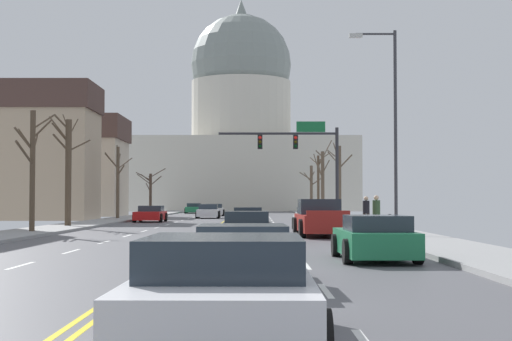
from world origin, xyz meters
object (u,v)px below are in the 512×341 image
(sedan_near_01, at_px, (317,219))
(signal_gantry, at_px, (307,151))
(sedan_near_00, at_px, (251,217))
(sedan_oncoming_03, at_px, (198,208))
(sedan_near_03, at_px, (250,229))
(sedan_oncoming_00, at_px, (154,214))
(pickup_truck_near_02, at_px, (324,220))
(sedan_oncoming_01, at_px, (212,212))
(pedestrian_00, at_px, (370,211))
(sedan_near_06, at_px, (228,296))
(pedestrian_01, at_px, (380,212))
(sedan_oncoming_02, at_px, (218,210))
(sedan_near_04, at_px, (378,239))
(bicycle_parked, at_px, (393,224))
(street_lamp_right, at_px, (394,115))
(sedan_near_05, at_px, (246,256))

(sedan_near_01, bearing_deg, signal_gantry, 89.85)
(sedan_near_00, bearing_deg, sedan_near_01, -58.69)
(sedan_oncoming_03, bearing_deg, sedan_near_03, -83.73)
(sedan_near_01, bearing_deg, sedan_oncoming_00, 125.59)
(sedan_near_00, height_order, pickup_truck_near_02, pickup_truck_near_02)
(sedan_near_00, distance_m, sedan_oncoming_01, 20.85)
(pickup_truck_near_02, bearing_deg, pedestrian_00, 57.28)
(sedan_near_01, relative_size, sedan_near_06, 0.99)
(sedan_near_01, bearing_deg, sedan_oncoming_03, 101.70)
(pickup_truck_near_02, relative_size, sedan_near_03, 1.31)
(pedestrian_01, bearing_deg, sedan_oncoming_00, 120.52)
(sedan_oncoming_01, relative_size, sedan_oncoming_02, 0.97)
(sedan_near_01, height_order, pedestrian_01, pedestrian_01)
(sedan_near_04, xyz_separation_m, sedan_oncoming_01, (-7.36, 47.17, -0.00))
(sedan_near_06, xyz_separation_m, sedan_oncoming_00, (-7.38, 48.09, -0.03))
(bicycle_parked, bearing_deg, street_lamp_right, -98.30)
(street_lamp_right, relative_size, pedestrian_01, 5.20)
(sedan_near_04, distance_m, bicycle_parked, 15.22)
(street_lamp_right, distance_m, bicycle_parked, 5.52)
(sedan_near_04, bearing_deg, street_lamp_right, 78.13)
(sedan_near_04, distance_m, sedan_oncoming_03, 72.10)
(pickup_truck_near_02, distance_m, sedan_near_05, 20.03)
(pedestrian_00, bearing_deg, sedan_near_05, -103.57)
(sedan_near_00, relative_size, pedestrian_01, 2.67)
(signal_gantry, bearing_deg, sedan_near_06, -94.64)
(sedan_oncoming_02, bearing_deg, sedan_near_00, -83.11)
(sedan_near_00, bearing_deg, sedan_near_05, -89.55)
(sedan_oncoming_00, relative_size, pedestrian_00, 2.77)
(sedan_near_01, xyz_separation_m, sedan_oncoming_03, (-10.47, 50.56, 0.01))
(sedan_oncoming_03, bearing_deg, pedestrian_01, -77.54)
(sedan_near_05, bearing_deg, sedan_oncoming_00, 100.14)
(sedan_oncoming_03, bearing_deg, sedan_oncoming_02, -77.10)
(sedan_near_06, bearing_deg, sedan_near_00, 90.25)
(sedan_near_03, bearing_deg, bicycle_parked, 50.54)
(sedan_near_03, xyz_separation_m, sedan_oncoming_01, (-3.87, 40.07, 0.01))
(pedestrian_01, bearing_deg, pedestrian_00, 87.84)
(sedan_oncoming_03, distance_m, pedestrian_01, 59.03)
(sedan_near_03, height_order, bicycle_parked, sedan_near_03)
(signal_gantry, relative_size, pickup_truck_near_02, 1.37)
(sedan_near_03, bearing_deg, sedan_oncoming_02, 94.43)
(sedan_near_00, distance_m, sedan_near_03, 19.55)
(sedan_near_03, height_order, sedan_oncoming_03, same)
(sedan_near_06, relative_size, pedestrian_00, 2.78)
(sedan_near_05, bearing_deg, pedestrian_00, 76.43)
(sedan_oncoming_03, height_order, bicycle_parked, sedan_oncoming_03)
(sedan_oncoming_02, bearing_deg, sedan_near_01, -78.76)
(sedan_oncoming_02, bearing_deg, sedan_near_03, -85.57)
(street_lamp_right, bearing_deg, sedan_oncoming_02, 102.34)
(signal_gantry, bearing_deg, sedan_near_03, -98.51)
(signal_gantry, height_order, sedan_oncoming_00, signal_gantry)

